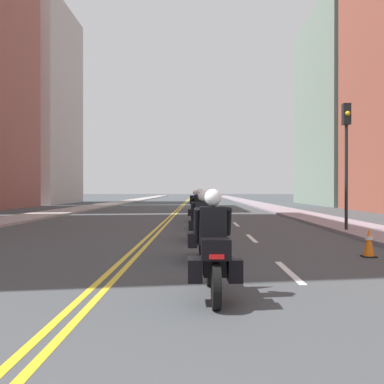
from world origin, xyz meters
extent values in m
plane|color=#3F4347|center=(0.00, 48.00, 0.00)|extent=(264.00, 264.00, 0.00)
cube|color=#9B9491|center=(-8.16, 48.00, 0.06)|extent=(2.66, 144.00, 0.12)
cube|color=gray|center=(8.16, 48.00, 0.06)|extent=(2.66, 144.00, 0.12)
cube|color=yellow|center=(-0.12, 48.00, 0.00)|extent=(0.12, 132.00, 0.01)
cube|color=yellow|center=(0.12, 48.00, 0.00)|extent=(0.12, 132.00, 0.01)
cube|color=silver|center=(3.42, 8.00, 0.00)|extent=(0.14, 2.40, 0.01)
cube|color=silver|center=(3.42, 14.00, 0.00)|extent=(0.14, 2.40, 0.01)
cube|color=silver|center=(3.42, 20.00, 0.00)|extent=(0.14, 2.40, 0.01)
cube|color=silver|center=(3.42, 26.00, 0.00)|extent=(0.14, 2.40, 0.01)
cube|color=silver|center=(3.42, 32.00, 0.00)|extent=(0.14, 2.40, 0.01)
cube|color=silver|center=(3.42, 38.00, 0.00)|extent=(0.14, 2.40, 0.01)
cube|color=silver|center=(3.42, 44.00, 0.00)|extent=(0.14, 2.40, 0.01)
cube|color=silver|center=(3.42, 50.00, 0.00)|extent=(0.14, 2.40, 0.01)
cube|color=silver|center=(3.42, 56.00, 0.00)|extent=(0.14, 2.40, 0.01)
cube|color=#B2A39F|center=(-18.82, 52.26, 11.88)|extent=(9.45, 13.25, 23.76)
cube|color=gray|center=(18.08, 48.15, 10.59)|extent=(7.97, 17.06, 21.18)
cube|color=#2D3847|center=(22.08, 48.15, 5.30)|extent=(0.04, 14.33, 0.90)
cube|color=#2D3847|center=(22.08, 48.15, 9.18)|extent=(0.04, 14.33, 0.90)
cube|color=#2D3847|center=(22.08, 48.15, 13.06)|extent=(0.04, 14.33, 0.90)
cube|color=#2D3847|center=(22.08, 48.15, 16.95)|extent=(0.04, 14.33, 0.90)
cylinder|color=black|center=(1.83, 6.74, 0.31)|extent=(0.13, 0.62, 0.62)
cylinder|color=black|center=(1.87, 5.26, 0.31)|extent=(0.13, 0.62, 0.62)
cube|color=silver|center=(1.83, 6.74, 0.64)|extent=(0.15, 0.32, 0.04)
cube|color=black|center=(1.85, 6.00, 0.59)|extent=(0.35, 1.13, 0.40)
cube|color=black|center=(1.87, 5.34, 0.81)|extent=(0.41, 0.37, 0.28)
cube|color=red|center=(1.88, 5.15, 0.73)|extent=(0.20, 0.04, 0.06)
cube|color=black|center=(1.58, 5.55, 0.49)|extent=(0.21, 0.45, 0.32)
cube|color=black|center=(2.14, 5.57, 0.49)|extent=(0.21, 0.45, 0.32)
cube|color=#B2C1CC|center=(1.84, 6.47, 0.97)|extent=(0.36, 0.13, 0.36)
cube|color=black|center=(1.85, 5.95, 1.08)|extent=(0.41, 0.27, 0.57)
cylinder|color=black|center=(1.61, 6.09, 1.13)|extent=(0.11, 0.28, 0.45)
cylinder|color=black|center=(2.09, 6.11, 1.13)|extent=(0.11, 0.28, 0.45)
sphere|color=white|center=(1.85, 5.98, 1.50)|extent=(0.26, 0.26, 0.26)
cylinder|color=black|center=(1.71, 10.32, 0.32)|extent=(0.15, 0.65, 0.64)
cylinder|color=black|center=(1.79, 8.85, 0.32)|extent=(0.15, 0.65, 0.64)
cube|color=silver|center=(1.71, 10.32, 0.66)|extent=(0.16, 0.33, 0.04)
cube|color=black|center=(1.75, 9.58, 0.60)|extent=(0.38, 1.13, 0.40)
cube|color=black|center=(1.79, 8.93, 0.82)|extent=(0.42, 0.38, 0.28)
cube|color=red|center=(1.80, 8.74, 0.74)|extent=(0.20, 0.04, 0.06)
cube|color=black|center=(1.50, 9.13, 0.50)|extent=(0.22, 0.45, 0.32)
cube|color=black|center=(2.06, 9.16, 0.50)|extent=(0.22, 0.45, 0.32)
cube|color=#B2C1CC|center=(1.73, 10.05, 0.98)|extent=(0.37, 0.14, 0.36)
cube|color=black|center=(1.76, 9.53, 1.07)|extent=(0.41, 0.28, 0.54)
cylinder|color=black|center=(1.51, 9.67, 1.12)|extent=(0.12, 0.29, 0.45)
cylinder|color=black|center=(1.99, 9.70, 1.12)|extent=(0.12, 0.29, 0.45)
sphere|color=white|center=(1.75, 9.56, 1.48)|extent=(0.26, 0.26, 0.26)
cylinder|color=black|center=(1.65, 14.21, 0.34)|extent=(0.14, 0.68, 0.68)
cylinder|color=black|center=(1.73, 12.71, 0.34)|extent=(0.14, 0.68, 0.68)
cube|color=silver|center=(1.65, 14.21, 0.70)|extent=(0.16, 0.33, 0.04)
cube|color=black|center=(1.69, 13.46, 0.62)|extent=(0.38, 1.16, 0.40)
cube|color=black|center=(1.72, 12.78, 0.84)|extent=(0.42, 0.38, 0.28)
cube|color=red|center=(1.73, 12.59, 0.76)|extent=(0.20, 0.04, 0.06)
cube|color=black|center=(1.43, 12.99, 0.52)|extent=(0.22, 0.45, 0.32)
cube|color=black|center=(1.99, 13.02, 0.52)|extent=(0.22, 0.45, 0.32)
cube|color=#B2C1CC|center=(1.66, 13.94, 1.00)|extent=(0.37, 0.14, 0.36)
cube|color=black|center=(1.69, 13.41, 1.11)|extent=(0.41, 0.28, 0.57)
cylinder|color=black|center=(1.44, 13.55, 1.16)|extent=(0.11, 0.29, 0.45)
cylinder|color=black|center=(1.92, 13.57, 1.16)|extent=(0.11, 0.29, 0.45)
sphere|color=white|center=(1.69, 13.44, 1.53)|extent=(0.26, 0.26, 0.26)
cylinder|color=black|center=(1.67, 18.41, 0.31)|extent=(0.15, 0.62, 0.61)
cylinder|color=black|center=(1.72, 16.84, 0.31)|extent=(0.15, 0.62, 0.61)
cube|color=silver|center=(1.67, 18.41, 0.63)|extent=(0.15, 0.32, 0.04)
cube|color=black|center=(1.69, 17.63, 0.59)|extent=(0.36, 1.20, 0.40)
cube|color=black|center=(1.72, 16.92, 0.81)|extent=(0.41, 0.37, 0.28)
cube|color=red|center=(1.72, 16.73, 0.73)|extent=(0.20, 0.04, 0.06)
cube|color=black|center=(1.43, 17.15, 0.49)|extent=(0.21, 0.45, 0.32)
cube|color=black|center=(1.99, 17.17, 0.49)|extent=(0.21, 0.45, 0.32)
cube|color=#B2C1CC|center=(1.68, 18.13, 0.97)|extent=(0.36, 0.13, 0.36)
cube|color=black|center=(1.70, 17.58, 1.07)|extent=(0.41, 0.27, 0.56)
cylinder|color=black|center=(1.45, 17.72, 1.12)|extent=(0.11, 0.28, 0.45)
cylinder|color=black|center=(1.93, 17.74, 1.12)|extent=(0.11, 0.28, 0.45)
sphere|color=white|center=(1.69, 17.61, 1.48)|extent=(0.26, 0.26, 0.26)
cylinder|color=black|center=(1.48, 22.55, 0.30)|extent=(0.12, 0.61, 0.61)
cylinder|color=black|center=(1.50, 21.01, 0.30)|extent=(0.12, 0.61, 0.61)
cube|color=silver|center=(1.48, 22.55, 0.63)|extent=(0.14, 0.32, 0.04)
cube|color=black|center=(1.49, 21.78, 0.58)|extent=(0.33, 1.17, 0.40)
cube|color=black|center=(1.49, 21.09, 0.80)|extent=(0.40, 0.36, 0.28)
cube|color=red|center=(1.50, 20.90, 0.72)|extent=(0.20, 0.03, 0.06)
cube|color=black|center=(1.21, 21.32, 0.48)|extent=(0.20, 0.44, 0.32)
cube|color=black|center=(1.77, 21.32, 0.48)|extent=(0.20, 0.44, 0.32)
cube|color=#B2C1CC|center=(1.48, 22.28, 0.96)|extent=(0.36, 0.13, 0.36)
cube|color=black|center=(1.49, 21.73, 1.07)|extent=(0.40, 0.26, 0.56)
cylinder|color=black|center=(1.25, 21.88, 1.12)|extent=(0.10, 0.28, 0.45)
cylinder|color=black|center=(1.73, 21.88, 1.12)|extent=(0.10, 0.28, 0.45)
sphere|color=white|center=(1.49, 21.76, 1.49)|extent=(0.26, 0.26, 0.26)
cylinder|color=black|center=(1.75, 25.78, 0.33)|extent=(0.15, 0.67, 0.67)
cylinder|color=black|center=(1.84, 24.20, 0.33)|extent=(0.15, 0.67, 0.67)
cube|color=silver|center=(1.75, 25.78, 0.69)|extent=(0.16, 0.33, 0.04)
cube|color=black|center=(1.80, 24.99, 0.61)|extent=(0.39, 1.21, 0.40)
cube|color=black|center=(1.84, 24.28, 0.83)|extent=(0.42, 0.38, 0.28)
cube|color=red|center=(1.85, 24.09, 0.75)|extent=(0.20, 0.04, 0.06)
cube|color=black|center=(1.54, 24.50, 0.51)|extent=(0.22, 0.45, 0.32)
cube|color=black|center=(2.10, 24.54, 0.51)|extent=(0.22, 0.45, 0.32)
cube|color=#B2C1CC|center=(1.77, 25.49, 0.99)|extent=(0.37, 0.14, 0.36)
cube|color=black|center=(1.80, 24.94, 1.11)|extent=(0.41, 0.28, 0.58)
cylinder|color=black|center=(1.55, 25.08, 1.16)|extent=(0.12, 0.29, 0.45)
cylinder|color=black|center=(2.03, 25.10, 1.16)|extent=(0.12, 0.29, 0.45)
sphere|color=white|center=(1.80, 24.97, 1.54)|extent=(0.26, 0.26, 0.26)
cylinder|color=black|center=(1.71, 30.18, 0.33)|extent=(0.12, 0.67, 0.66)
cylinder|color=black|center=(1.73, 28.64, 0.33)|extent=(0.12, 0.67, 0.66)
cube|color=silver|center=(1.71, 30.18, 0.68)|extent=(0.14, 0.32, 0.04)
cube|color=black|center=(1.72, 29.41, 0.61)|extent=(0.34, 1.18, 0.40)
cube|color=black|center=(1.73, 28.71, 0.83)|extent=(0.41, 0.37, 0.28)
cube|color=red|center=(1.73, 28.52, 0.75)|extent=(0.20, 0.03, 0.06)
cube|color=black|center=(1.44, 28.94, 0.51)|extent=(0.21, 0.44, 0.32)
cube|color=black|center=(2.00, 28.95, 0.51)|extent=(0.21, 0.44, 0.32)
cube|color=#B2C1CC|center=(1.71, 29.90, 0.99)|extent=(0.36, 0.13, 0.36)
cube|color=black|center=(1.72, 29.36, 1.09)|extent=(0.40, 0.27, 0.57)
cylinder|color=black|center=(1.48, 29.50, 1.14)|extent=(0.10, 0.28, 0.45)
cylinder|color=black|center=(1.96, 29.51, 1.14)|extent=(0.10, 0.28, 0.45)
sphere|color=black|center=(1.72, 29.39, 1.52)|extent=(0.26, 0.26, 0.26)
cylinder|color=black|center=(1.85, 33.94, 0.32)|extent=(0.15, 0.64, 0.64)
cylinder|color=black|center=(1.79, 32.38, 0.32)|extent=(0.15, 0.64, 0.64)
cube|color=silver|center=(1.85, 33.94, 0.66)|extent=(0.15, 0.32, 0.04)
cube|color=black|center=(1.82, 33.16, 0.60)|extent=(0.36, 1.19, 0.40)
cube|color=black|center=(1.80, 32.46, 0.82)|extent=(0.41, 0.37, 0.28)
cube|color=red|center=(1.79, 32.27, 0.74)|extent=(0.20, 0.04, 0.06)
cube|color=black|center=(1.53, 32.70, 0.50)|extent=(0.22, 0.45, 0.32)
cube|color=black|center=(2.08, 32.68, 0.50)|extent=(0.22, 0.45, 0.32)
cube|color=#B2C1CC|center=(1.84, 33.66, 0.98)|extent=(0.36, 0.13, 0.36)
cube|color=black|center=(1.82, 33.11, 1.05)|extent=(0.41, 0.27, 0.51)
cylinder|color=black|center=(1.59, 33.27, 1.10)|extent=(0.11, 0.28, 0.45)
cylinder|color=black|center=(2.06, 33.25, 1.10)|extent=(0.11, 0.28, 0.45)
sphere|color=black|center=(1.82, 33.14, 1.45)|extent=(0.26, 0.26, 0.26)
cube|color=black|center=(5.74, 9.94, 0.01)|extent=(0.32, 0.32, 0.03)
cone|color=orange|center=(5.74, 9.94, 0.37)|extent=(0.25, 0.25, 0.69)
cylinder|color=white|center=(5.74, 9.94, 0.46)|extent=(0.17, 0.17, 0.08)
cylinder|color=black|center=(7.24, 15.98, 2.07)|extent=(0.12, 0.12, 4.14)
cube|color=black|center=(7.24, 15.98, 4.49)|extent=(0.28, 0.28, 0.80)
sphere|color=yellow|center=(7.24, 15.83, 4.49)|extent=(0.18, 0.18, 0.18)
camera|label=1|loc=(1.63, -0.64, 1.61)|focal=40.94mm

